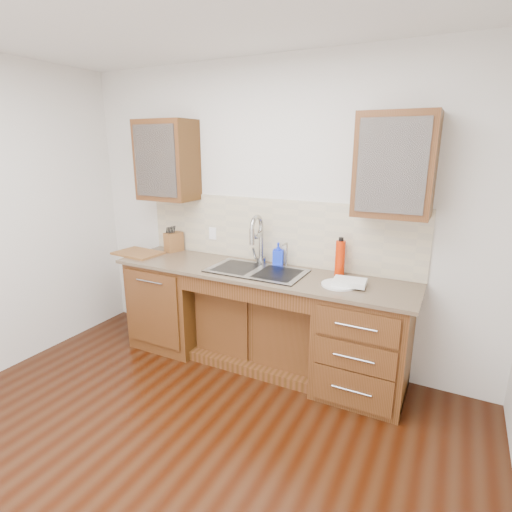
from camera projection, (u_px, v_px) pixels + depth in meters
The scene contains 24 objects.
ground at pixel (155, 477), 2.51m from camera, with size 4.00×3.50×0.10m, color black.
wall_back at pixel (276, 214), 3.68m from camera, with size 4.00×0.10×2.70m, color silver.
base_cabinet_left at pixel (174, 302), 4.03m from camera, with size 0.70×0.62×0.88m, color #593014.
base_cabinet_center at pixel (262, 325), 3.72m from camera, with size 1.20×0.44×0.70m, color #593014.
base_cabinet_right at pixel (364, 342), 3.20m from camera, with size 0.70×0.62×0.88m, color #593014.
countertop at pixel (257, 272), 3.48m from camera, with size 2.70×0.65×0.03m, color #84705B.
backsplash at pixel (273, 231), 3.67m from camera, with size 2.70×0.02×0.59m, color beige.
sink at pixel (257, 280), 3.49m from camera, with size 0.84×0.46×0.19m, color #9E9EA5.
faucet at pixel (261, 242), 3.64m from camera, with size 0.04×0.04×0.40m, color #999993.
filter_tap at pixel (287, 254), 3.56m from camera, with size 0.02×0.02×0.24m, color #999993.
upper_cabinet_left at pixel (167, 160), 3.83m from camera, with size 0.55×0.34×0.75m, color #593014.
upper_cabinet_right at pixel (395, 165), 2.90m from camera, with size 0.55×0.34×0.75m, color #593014.
outlet_left at pixel (213, 233), 3.96m from camera, with size 0.08×0.01×0.12m, color white.
outlet_right at pixel (341, 248), 3.39m from camera, with size 0.08×0.01×0.12m, color white.
soap_bottle at pixel (278, 254), 3.63m from camera, with size 0.09×0.09×0.20m, color #1332EB.
water_bottle at pixel (340, 259), 3.31m from camera, with size 0.08×0.08×0.30m, color red.
plate at pixel (339, 285), 3.11m from camera, with size 0.27×0.27×0.02m, color white.
dish_towel at pixel (350, 282), 3.09m from camera, with size 0.25×0.18×0.04m, color white.
knife_block at pixel (174, 242), 4.10m from camera, with size 0.11×0.18×0.20m, color olive.
cutting_board at pixel (138, 253), 4.01m from camera, with size 0.46×0.32×0.02m, color brown.
cup_left_a at pixel (161, 166), 3.88m from camera, with size 0.12×0.12×0.09m, color white.
cup_left_b at pixel (180, 166), 3.78m from camera, with size 0.10×0.10×0.09m, color silver.
cup_right_a at pixel (386, 173), 2.95m from camera, with size 0.11×0.11×0.09m, color silver.
cup_right_b at pixel (405, 173), 2.89m from camera, with size 0.11×0.11×0.10m, color white.
Camera 1 is at (1.50, -1.53, 1.97)m, focal length 28.00 mm.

